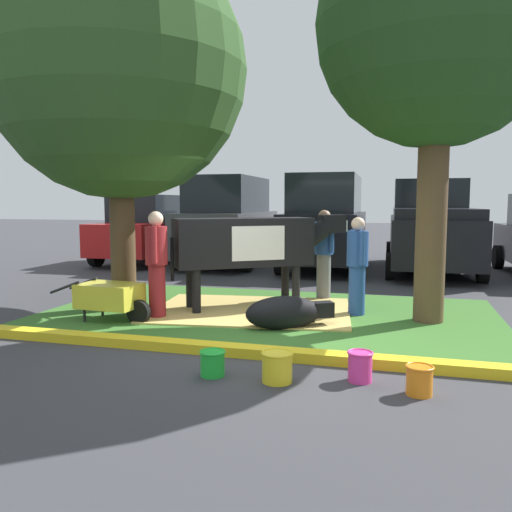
# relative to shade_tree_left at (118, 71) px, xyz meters

# --- Properties ---
(ground_plane) EXTENTS (80.00, 80.00, 0.00)m
(ground_plane) POSITION_rel_shade_tree_left_xyz_m (2.67, -1.34, -3.93)
(ground_plane) COLOR #38383D
(grass_island) EXTENTS (7.18, 4.27, 0.02)m
(grass_island) POSITION_rel_shade_tree_left_xyz_m (2.47, 0.22, -3.92)
(grass_island) COLOR #386B28
(grass_island) RESTS_ON ground
(curb_yellow) EXTENTS (8.38, 0.24, 0.12)m
(curb_yellow) POSITION_rel_shade_tree_left_xyz_m (2.47, -2.06, -3.87)
(curb_yellow) COLOR yellow
(curb_yellow) RESTS_ON ground
(hay_bedding) EXTENTS (3.47, 2.77, 0.04)m
(hay_bedding) POSITION_rel_shade_tree_left_xyz_m (2.16, 0.32, -3.91)
(hay_bedding) COLOR tan
(hay_bedding) RESTS_ON ground
(shade_tree_left) EXTENTS (4.20, 4.20, 6.05)m
(shade_tree_left) POSITION_rel_shade_tree_left_xyz_m (0.00, 0.00, 0.00)
(shade_tree_left) COLOR #4C3823
(shade_tree_left) RESTS_ON ground
(shade_tree_right) EXTENTS (3.50, 3.50, 6.09)m
(shade_tree_right) POSITION_rel_shade_tree_left_xyz_m (4.93, 0.33, 0.37)
(shade_tree_right) COLOR brown
(shade_tree_right) RESTS_ON ground
(cow_holstein) EXTENTS (2.78, 2.10, 1.58)m
(cow_holstein) POSITION_rel_shade_tree_left_xyz_m (2.05, 0.58, -2.81)
(cow_holstein) COLOR black
(cow_holstein) RESTS_ON ground
(calf_lying) EXTENTS (1.29, 0.95, 0.48)m
(calf_lying) POSITION_rel_shade_tree_left_xyz_m (2.95, -0.67, -3.69)
(calf_lying) COLOR black
(calf_lying) RESTS_ON ground
(person_handler) EXTENTS (0.34, 0.50, 1.57)m
(person_handler) POSITION_rel_shade_tree_left_xyz_m (3.85, 0.51, -3.09)
(person_handler) COLOR #23478C
(person_handler) RESTS_ON ground
(person_visitor_near) EXTENTS (0.41, 0.40, 1.66)m
(person_visitor_near) POSITION_rel_shade_tree_left_xyz_m (3.15, 1.72, -3.04)
(person_visitor_near) COLOR slate
(person_visitor_near) RESTS_ON ground
(person_visitor_far) EXTENTS (0.34, 0.51, 1.67)m
(person_visitor_far) POSITION_rel_shade_tree_left_xyz_m (0.90, -0.56, -3.03)
(person_visitor_far) COLOR maroon
(person_visitor_far) RESTS_ON ground
(wheelbarrow) EXTENTS (1.61, 0.66, 0.63)m
(wheelbarrow) POSITION_rel_shade_tree_left_xyz_m (0.30, -0.91, -3.55)
(wheelbarrow) COLOR gold
(wheelbarrow) RESTS_ON ground
(bucket_green) EXTENTS (0.28, 0.28, 0.27)m
(bucket_green) POSITION_rel_shade_tree_left_xyz_m (2.65, -2.82, -3.79)
(bucket_green) COLOR green
(bucket_green) RESTS_ON ground
(bucket_yellow) EXTENTS (0.33, 0.33, 0.31)m
(bucket_yellow) POSITION_rel_shade_tree_left_xyz_m (3.34, -2.82, -3.77)
(bucket_yellow) COLOR yellow
(bucket_yellow) RESTS_ON ground
(bucket_pink) EXTENTS (0.27, 0.27, 0.31)m
(bucket_pink) POSITION_rel_shade_tree_left_xyz_m (4.14, -2.58, -3.77)
(bucket_pink) COLOR #EA3893
(bucket_pink) RESTS_ON ground
(bucket_orange) EXTENTS (0.27, 0.27, 0.28)m
(bucket_orange) POSITION_rel_shade_tree_left_xyz_m (4.71, -2.80, -3.78)
(bucket_orange) COLOR orange
(bucket_orange) RESTS_ON ground
(sedan_red) EXTENTS (2.09, 4.44, 2.02)m
(sedan_red) POSITION_rel_shade_tree_left_xyz_m (-2.86, 6.41, -2.95)
(sedan_red) COLOR red
(sedan_red) RESTS_ON ground
(suv_dark_grey) EXTENTS (2.20, 4.64, 2.52)m
(suv_dark_grey) POSITION_rel_shade_tree_left_xyz_m (-0.29, 6.42, -2.66)
(suv_dark_grey) COLOR #3D3D42
(suv_dark_grey) RESTS_ON ground
(suv_black) EXTENTS (2.20, 4.64, 2.52)m
(suv_black) POSITION_rel_shade_tree_left_xyz_m (2.56, 6.24, -2.66)
(suv_black) COLOR black
(suv_black) RESTS_ON ground
(pickup_truck_black) EXTENTS (2.31, 5.44, 2.42)m
(pickup_truck_black) POSITION_rel_shade_tree_left_xyz_m (5.26, 6.48, -2.82)
(pickup_truck_black) COLOR black
(pickup_truck_black) RESTS_ON ground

